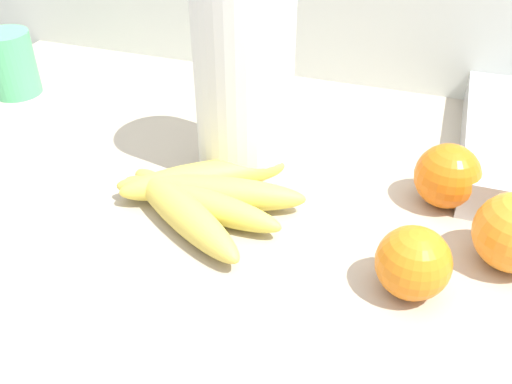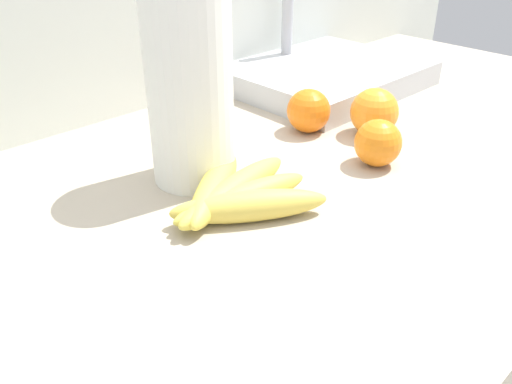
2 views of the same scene
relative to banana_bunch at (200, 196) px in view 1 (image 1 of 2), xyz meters
name	(u,v)px [view 1 (image 1 of 2)]	position (x,y,z in m)	size (l,w,h in m)	color
wall_back	(412,224)	(0.24, 0.41, -0.30)	(1.87, 0.06, 1.30)	silver
banana_bunch	(200,196)	(0.00, 0.00, 0.00)	(0.22, 0.21, 0.04)	#DDC14C
orange_right	(416,264)	(0.24, -0.05, 0.02)	(0.07, 0.07, 0.07)	orange
orange_back_right	(447,176)	(0.26, 0.10, 0.02)	(0.07, 0.07, 0.07)	orange
paper_towel_roll	(244,69)	(0.02, 0.10, 0.11)	(0.11, 0.11, 0.29)	white
mug	(11,64)	(-0.39, 0.18, 0.03)	(0.07, 0.07, 0.10)	#56BF7C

